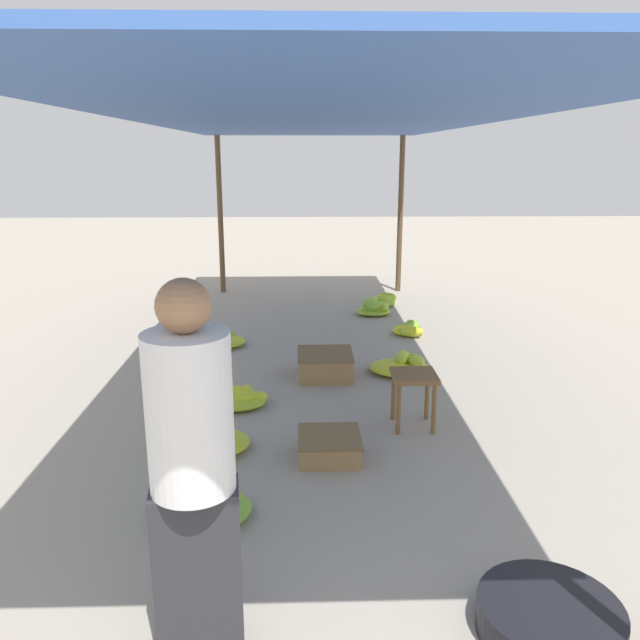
# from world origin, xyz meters

# --- Properties ---
(canopy_post_back_left) EXTENTS (0.08, 0.08, 2.35)m
(canopy_post_back_left) POSITION_xyz_m (-1.37, 8.12, 1.17)
(canopy_post_back_left) COLOR brown
(canopy_post_back_left) RESTS_ON ground
(canopy_post_back_right) EXTENTS (0.08, 0.08, 2.35)m
(canopy_post_back_right) POSITION_xyz_m (1.37, 8.12, 1.17)
(canopy_post_back_right) COLOR brown
(canopy_post_back_right) RESTS_ON ground
(canopy_tarp) EXTENTS (3.13, 8.22, 0.04)m
(canopy_tarp) POSITION_xyz_m (0.00, 4.21, 2.37)
(canopy_tarp) COLOR #33569E
(canopy_tarp) RESTS_ON canopy_post_front_left
(vendor_foreground) EXTENTS (0.39, 0.39, 1.63)m
(vendor_foreground) POSITION_xyz_m (-0.59, 0.88, 0.85)
(vendor_foreground) COLOR #2D2D33
(vendor_foreground) RESTS_ON ground
(stool) EXTENTS (0.34, 0.34, 0.44)m
(stool) POSITION_xyz_m (0.72, 3.10, 0.35)
(stool) COLOR brown
(stool) RESTS_ON ground
(basin_black) EXTENTS (0.64, 0.64, 0.15)m
(basin_black) POSITION_xyz_m (0.95, 0.89, 0.08)
(basin_black) COLOR black
(basin_black) RESTS_ON ground
(banana_pile_left_0) EXTENTS (0.60, 0.61, 0.25)m
(banana_pile_left_0) POSITION_xyz_m (-0.82, 2.71, 0.08)
(banana_pile_left_0) COLOR #AECA2D
(banana_pile_left_0) RESTS_ON ground
(banana_pile_left_1) EXTENTS (0.58, 0.59, 0.28)m
(banana_pile_left_1) POSITION_xyz_m (-0.74, 1.88, 0.09)
(banana_pile_left_1) COLOR #B5CD2C
(banana_pile_left_1) RESTS_ON ground
(banana_pile_left_2) EXTENTS (0.52, 0.55, 0.15)m
(banana_pile_left_2) POSITION_xyz_m (-0.67, 3.57, 0.06)
(banana_pile_left_2) COLOR #C7D429
(banana_pile_left_2) RESTS_ON ground
(banana_pile_left_3) EXTENTS (0.56, 0.57, 0.16)m
(banana_pile_left_3) POSITION_xyz_m (-1.06, 5.31, 0.06)
(banana_pile_left_3) COLOR #B7CE2B
(banana_pile_left_3) RESTS_ON ground
(banana_pile_right_0) EXTENTS (0.46, 0.41, 0.24)m
(banana_pile_right_0) POSITION_xyz_m (0.82, 6.59, 0.09)
(banana_pile_right_0) COLOR #88BB34
(banana_pile_right_0) RESTS_ON ground
(banana_pile_right_1) EXTENTS (0.43, 0.51, 0.18)m
(banana_pile_right_1) POSITION_xyz_m (1.01, 7.13, 0.08)
(banana_pile_right_1) COLOR #A8C72E
(banana_pile_right_1) RESTS_ON ground
(banana_pile_right_2) EXTENTS (0.37, 0.47, 0.15)m
(banana_pile_right_2) POSITION_xyz_m (1.12, 5.66, 0.06)
(banana_pile_right_2) COLOR #A9C82E
(banana_pile_right_2) RESTS_ON ground
(banana_pile_right_3) EXTENTS (0.60, 0.56, 0.19)m
(banana_pile_right_3) POSITION_xyz_m (0.84, 4.37, 0.07)
(banana_pile_right_3) COLOR #B4CC2C
(banana_pile_right_3) RESTS_ON ground
(crate_near) EXTENTS (0.53, 0.53, 0.24)m
(crate_near) POSITION_xyz_m (0.08, 4.26, 0.12)
(crate_near) COLOR #9E7A4C
(crate_near) RESTS_ON ground
(crate_mid) EXTENTS (0.44, 0.44, 0.17)m
(crate_mid) POSITION_xyz_m (0.05, 2.60, 0.08)
(crate_mid) COLOR #9E7A4C
(crate_mid) RESTS_ON ground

